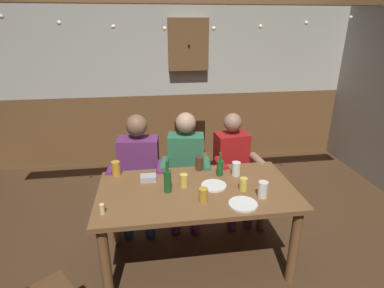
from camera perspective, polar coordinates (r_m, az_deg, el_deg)
name	(u,v)px	position (r m, az deg, el deg)	size (l,w,h in m)	color
ground_plane	(198,267)	(3.00, 1.16, -21.92)	(6.32, 6.32, 0.00)	#4C331E
back_wall_upper	(172,49)	(4.60, -3.81, 17.17)	(5.27, 0.12, 1.30)	beige
back_wall_wainscot	(173,128)	(4.84, -3.47, 3.06)	(5.27, 0.12, 1.06)	brown
dining_table	(197,200)	(2.69, 0.89, -10.36)	(1.67, 0.88, 0.75)	brown
person_0	(138,166)	(3.24, -9.91, -4.13)	(0.58, 0.56, 1.21)	#6B2D66
person_1	(186,164)	(3.25, -1.16, -3.79)	(0.55, 0.56, 1.21)	#33724C
person_2	(233,163)	(3.35, 7.70, -3.54)	(0.51, 0.56, 1.19)	#AD1919
chair_empty_near_right	(190,153)	(4.01, -0.32, -1.74)	(0.48, 0.48, 0.88)	brown
table_candle	(102,209)	(2.39, -16.36, -11.51)	(0.04, 0.04, 0.08)	#F9E08C
condiment_caddy	(148,178)	(2.78, -8.11, -6.26)	(0.14, 0.10, 0.05)	#B2B7BC
plate_0	(243,204)	(2.45, 9.45, -10.96)	(0.22, 0.22, 0.01)	white
plate_1	(214,186)	(2.67, 4.07, -7.72)	(0.22, 0.22, 0.01)	white
bottle_0	(220,167)	(2.83, 5.20, -4.36)	(0.06, 0.06, 0.23)	#195923
bottle_1	(168,180)	(2.55, -4.57, -6.77)	(0.06, 0.06, 0.28)	#195923
pint_glass_0	(243,184)	(2.62, 9.54, -7.38)	(0.07, 0.07, 0.11)	#E5C64C
pint_glass_1	(236,169)	(2.85, 8.20, -4.59)	(0.08, 0.08, 0.13)	white
pint_glass_2	(203,195)	(2.44, 2.13, -9.46)	(0.07, 0.07, 0.11)	gold
pint_glass_3	(263,190)	(2.55, 13.04, -8.25)	(0.08, 0.08, 0.14)	white
pint_glass_4	(116,168)	(2.91, -13.93, -4.42)	(0.08, 0.08, 0.14)	gold
pint_glass_5	(199,163)	(2.93, 1.34, -3.63)	(0.07, 0.07, 0.13)	#4C2D19
pint_glass_6	(184,180)	(2.64, -1.53, -6.80)	(0.07, 0.07, 0.11)	#E5C64C
wall_dart_cabinet	(188,45)	(4.49, -0.70, 17.97)	(0.56, 0.15, 0.70)	brown
string_lights	(189,21)	(2.71, -0.49, 21.90)	(3.72, 0.04, 0.18)	#F9EAB2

